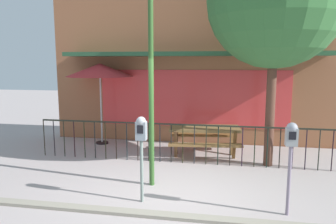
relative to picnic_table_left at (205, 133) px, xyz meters
name	(u,v)px	position (x,y,z in m)	size (l,w,h in m)	color
ground	(167,197)	(-0.48, -2.74, -0.61)	(40.00, 40.00, 0.00)	#A59997
pub_storefront	(194,64)	(-0.48, 1.63, 1.76)	(8.72, 1.35, 4.75)	brown
patio_fence_front	(183,136)	(-0.48, -0.67, 0.05)	(7.35, 0.04, 0.97)	black
picnic_table_left	(205,133)	(0.00, 0.00, 0.00)	(1.94, 1.55, 0.79)	brown
patio_umbrella	(100,70)	(-3.13, 0.78, 1.58)	(1.96, 1.96, 2.39)	black
parking_meter_near	(141,137)	(-0.88, -3.01, 0.56)	(0.18, 0.17, 1.52)	slate
parking_meter_far	(291,144)	(1.56, -3.08, 0.56)	(0.18, 0.17, 1.52)	gray
street_tree	(276,0)	(1.55, -0.48, 3.18)	(3.05, 3.05, 5.33)	#4F3024
street_lamp	(151,47)	(-0.89, -2.20, 2.10)	(0.28, 0.28, 4.19)	#2F5624
curb_edge	(158,216)	(-0.48, -3.51, -0.61)	(12.21, 0.20, 0.11)	gray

